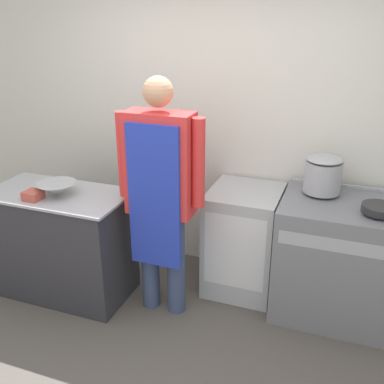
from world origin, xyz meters
name	(u,v)px	position (x,y,z in m)	size (l,w,h in m)	color
wall_back	(219,122)	(0.00, 1.73, 1.35)	(8.00, 0.05, 2.70)	silver
prep_counter	(63,243)	(-1.04, 0.80, 0.45)	(1.13, 0.60, 0.90)	#2D2D33
stove	(341,259)	(1.13, 1.29, 0.47)	(0.96, 0.71, 0.95)	slate
fridge_unit	(243,240)	(0.34, 1.37, 0.45)	(0.57, 0.61, 0.89)	#A8ADB2
person_cook	(160,186)	(-0.17, 0.86, 1.06)	(0.67, 0.24, 1.84)	#38476B
mixing_bowl	(57,189)	(-1.01, 0.76, 0.95)	(0.31, 0.31, 0.10)	#9EA0A8
plastic_tub	(33,195)	(-1.13, 0.63, 0.93)	(0.13, 0.13, 0.07)	#B24C3F
stock_pot	(323,174)	(0.91, 1.42, 1.09)	(0.28, 0.28, 0.28)	#9EA0A8
saute_pan	(379,209)	(1.32, 1.17, 0.98)	(0.24, 0.24, 0.05)	#262628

